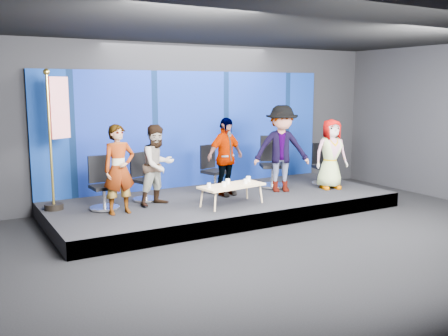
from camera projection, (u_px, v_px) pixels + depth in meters
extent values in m
plane|color=black|center=(297.00, 244.00, 8.22)|extent=(10.00, 10.00, 0.00)
cube|color=black|center=(190.00, 123.00, 11.37)|extent=(10.00, 0.02, 3.50)
cube|color=black|center=(303.00, 25.00, 7.66)|extent=(10.00, 8.00, 0.02)
cube|color=black|center=(223.00, 204.00, 10.34)|extent=(7.00, 3.00, 0.30)
cube|color=navy|center=(191.00, 129.00, 11.35)|extent=(7.00, 0.08, 2.60)
cylinder|color=silver|center=(105.00, 208.00, 9.27)|extent=(0.59, 0.59, 0.06)
cylinder|color=silver|center=(104.00, 197.00, 9.23)|extent=(0.07, 0.07, 0.37)
cube|color=black|center=(104.00, 187.00, 9.20)|extent=(0.47, 0.47, 0.07)
cube|color=black|center=(99.00, 169.00, 9.34)|extent=(0.41, 0.07, 0.51)
imported|color=black|center=(119.00, 169.00, 8.87)|extent=(0.61, 0.42, 1.61)
cylinder|color=silver|center=(146.00, 199.00, 9.99)|extent=(0.68, 0.68, 0.05)
cylinder|color=silver|center=(146.00, 189.00, 9.96)|extent=(0.06, 0.06, 0.36)
cube|color=black|center=(146.00, 180.00, 9.93)|extent=(0.54, 0.54, 0.06)
cube|color=black|center=(138.00, 165.00, 10.02)|extent=(0.39, 0.16, 0.49)
imported|color=black|center=(158.00, 165.00, 9.53)|extent=(0.90, 0.79, 1.55)
cylinder|color=silver|center=(215.00, 190.00, 10.87)|extent=(0.70, 0.70, 0.06)
cylinder|color=silver|center=(215.00, 180.00, 10.83)|extent=(0.07, 0.07, 0.38)
cube|color=black|center=(215.00, 172.00, 10.80)|extent=(0.56, 0.56, 0.07)
cube|color=black|center=(208.00, 156.00, 10.91)|extent=(0.41, 0.16, 0.52)
imported|color=black|center=(225.00, 157.00, 10.36)|extent=(1.03, 0.64, 1.63)
cylinder|color=silver|center=(272.00, 186.00, 11.32)|extent=(0.86, 0.86, 0.07)
cylinder|color=silver|center=(272.00, 175.00, 11.28)|extent=(0.08, 0.08, 0.43)
cube|color=black|center=(273.00, 166.00, 11.25)|extent=(0.68, 0.68, 0.08)
cube|color=black|center=(271.00, 148.00, 11.44)|extent=(0.46, 0.24, 0.60)
imported|color=black|center=(281.00, 149.00, 10.76)|extent=(1.39, 1.12, 1.87)
cylinder|color=silver|center=(323.00, 183.00, 11.65)|extent=(0.66, 0.66, 0.05)
cylinder|color=silver|center=(323.00, 175.00, 11.62)|extent=(0.06, 0.06, 0.36)
cube|color=black|center=(324.00, 167.00, 11.59)|extent=(0.52, 0.52, 0.06)
cube|color=black|center=(320.00, 153.00, 11.74)|extent=(0.40, 0.14, 0.50)
imported|color=black|center=(331.00, 154.00, 11.09)|extent=(0.86, 0.66, 1.55)
cube|color=#A67E60|center=(232.00, 186.00, 9.58)|extent=(1.35, 0.72, 0.04)
cylinder|color=#A67E60|center=(215.00, 202.00, 9.10)|extent=(0.04, 0.04, 0.36)
cylinder|color=#A67E60|center=(202.00, 198.00, 9.43)|extent=(0.04, 0.04, 0.36)
cylinder|color=#A67E60|center=(261.00, 194.00, 9.79)|extent=(0.04, 0.04, 0.36)
cylinder|color=#A67E60|center=(247.00, 190.00, 10.12)|extent=(0.04, 0.04, 0.36)
cylinder|color=white|center=(209.00, 185.00, 9.28)|extent=(0.08, 0.08, 0.09)
cylinder|color=white|center=(224.00, 184.00, 9.40)|extent=(0.08, 0.08, 0.09)
cylinder|color=white|center=(228.00, 181.00, 9.64)|extent=(0.09, 0.09, 0.10)
cylinder|color=white|center=(246.00, 181.00, 9.68)|extent=(0.08, 0.08, 0.09)
cylinder|color=white|center=(248.00, 179.00, 9.88)|extent=(0.09, 0.09, 0.11)
cylinder|color=black|center=(54.00, 207.00, 9.27)|extent=(0.34, 0.34, 0.11)
cylinder|color=gold|center=(50.00, 141.00, 9.07)|extent=(0.05, 0.05, 2.36)
sphere|color=gold|center=(46.00, 72.00, 8.87)|extent=(0.12, 0.12, 0.12)
cube|color=red|center=(59.00, 108.00, 9.14)|extent=(0.39, 0.24, 1.13)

